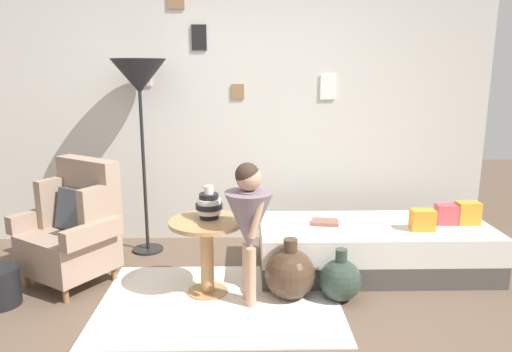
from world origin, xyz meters
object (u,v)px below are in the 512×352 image
at_px(vase_striped, 209,205).
at_px(book_on_daybed, 325,222).
at_px(side_table, 207,242).
at_px(floor_lamp, 139,82).
at_px(armchair, 75,228).
at_px(daybed, 374,248).
at_px(person_child, 249,217).
at_px(demijohn_far, 340,280).
at_px(demijohn_near, 290,274).

height_order(vase_striped, book_on_daybed, vase_striped).
distance_m(side_table, floor_lamp, 1.57).
bearing_deg(armchair, vase_striped, -10.24).
bearing_deg(vase_striped, floor_lamp, 128.09).
relative_size(armchair, book_on_daybed, 4.41).
relative_size(daybed, vase_striped, 7.68).
bearing_deg(daybed, person_child, -151.36).
bearing_deg(floor_lamp, side_table, -54.58).
relative_size(vase_striped, person_child, 0.24).
distance_m(side_table, demijohn_far, 1.02).
bearing_deg(demijohn_near, demijohn_far, -6.34).
height_order(person_child, book_on_daybed, person_child).
distance_m(floor_lamp, book_on_daybed, 2.00).
bearing_deg(demijohn_near, floor_lamp, 142.04).
bearing_deg(demijohn_far, demijohn_near, 173.66).
distance_m(demijohn_near, demijohn_far, 0.37).
height_order(armchair, vase_striped, armchair).
height_order(floor_lamp, person_child, floor_lamp).
height_order(vase_striped, demijohn_near, vase_striped).
bearing_deg(daybed, demijohn_far, -126.21).
distance_m(armchair, demijohn_far, 2.09).
xyz_separation_m(daybed, demijohn_far, (-0.38, -0.52, -0.04)).
distance_m(armchair, book_on_daybed, 2.02).
xyz_separation_m(armchair, book_on_daybed, (2.01, 0.18, -0.02)).
height_order(side_table, vase_striped, vase_striped).
xyz_separation_m(daybed, person_child, (-1.05, -0.57, 0.46)).
distance_m(daybed, floor_lamp, 2.45).
bearing_deg(floor_lamp, demijohn_far, -32.13).
xyz_separation_m(armchair, side_table, (1.06, -0.25, -0.03)).
relative_size(side_table, demijohn_far, 1.47).
bearing_deg(person_child, vase_striped, 141.37).
xyz_separation_m(side_table, book_on_daybed, (0.95, 0.43, 0.01)).
xyz_separation_m(daybed, side_table, (-1.36, -0.40, 0.21)).
bearing_deg(demijohn_near, book_on_daybed, 56.73).
bearing_deg(vase_striped, daybed, 14.16).
xyz_separation_m(vase_striped, floor_lamp, (-0.65, 0.83, 0.87)).
bearing_deg(vase_striped, demijohn_near, -13.61).
relative_size(floor_lamp, book_on_daybed, 7.95).
xyz_separation_m(book_on_daybed, demijohn_near, (-0.34, -0.52, -0.22)).
xyz_separation_m(person_child, book_on_daybed, (0.64, 0.61, -0.25)).
xyz_separation_m(daybed, demijohn_near, (-0.75, -0.48, -0.01)).
xyz_separation_m(floor_lamp, person_child, (0.94, -1.06, -0.89)).
xyz_separation_m(side_table, floor_lamp, (-0.63, 0.88, 1.14)).
distance_m(vase_striped, floor_lamp, 1.36).
height_order(armchair, demijohn_far, armchair).
bearing_deg(daybed, book_on_daybed, 175.44).
relative_size(daybed, demijohn_far, 4.83).
distance_m(armchair, vase_striped, 1.12).
xyz_separation_m(side_table, demijohn_far, (0.98, -0.13, -0.25)).
bearing_deg(vase_striped, armchair, 169.76).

